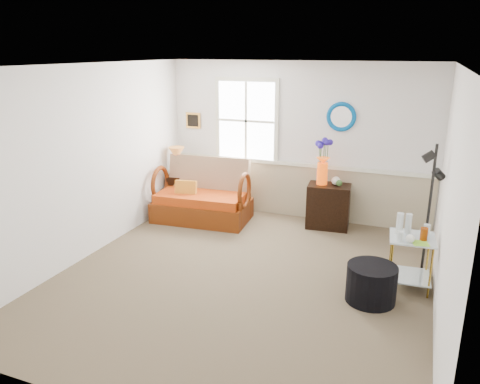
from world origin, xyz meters
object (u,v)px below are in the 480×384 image
at_px(lamp_stand, 179,192).
at_px(cabinet, 328,206).
at_px(loveseat, 202,191).
at_px(floor_lamp, 429,213).
at_px(side_table, 410,262).
at_px(ottoman, 371,283).

xyz_separation_m(lamp_stand, cabinet, (2.69, 0.07, 0.04)).
xyz_separation_m(loveseat, floor_lamp, (3.50, -0.81, 0.35)).
bearing_deg(lamp_stand, side_table, -21.22).
distance_m(loveseat, side_table, 3.56).
bearing_deg(cabinet, side_table, -56.66).
relative_size(loveseat, lamp_stand, 2.51).
height_order(loveseat, cabinet, loveseat).
xyz_separation_m(cabinet, floor_lamp, (1.46, -1.25, 0.50)).
distance_m(cabinet, side_table, 2.09).
bearing_deg(lamp_stand, floor_lamp, -15.88).
bearing_deg(lamp_stand, loveseat, -29.47).
relative_size(lamp_stand, ottoman, 1.10).
height_order(lamp_stand, side_table, side_table).
relative_size(loveseat, side_table, 2.39).
distance_m(cabinet, ottoman, 2.33).
bearing_deg(lamp_stand, ottoman, -29.63).
relative_size(floor_lamp, ottoman, 3.01).
xyz_separation_m(loveseat, cabinet, (2.04, 0.44, -0.15)).
bearing_deg(ottoman, lamp_stand, 150.37).
distance_m(loveseat, cabinet, 2.09).
bearing_deg(floor_lamp, lamp_stand, 147.76).
bearing_deg(lamp_stand, cabinet, 1.59).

